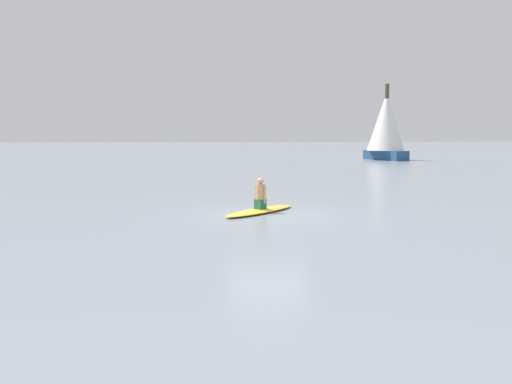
% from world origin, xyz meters
% --- Properties ---
extents(ground_plane, '(400.00, 400.00, 0.00)m').
position_xyz_m(ground_plane, '(0.00, 0.00, 0.00)').
color(ground_plane, gray).
extents(surfboard, '(2.92, 2.94, 0.12)m').
position_xyz_m(surfboard, '(-0.17, 0.50, 0.06)').
color(surfboard, gold).
rests_on(surfboard, ground).
extents(person_paddler, '(0.43, 0.43, 1.01)m').
position_xyz_m(person_paddler, '(-0.17, 0.50, 0.58)').
color(person_paddler, '#26664C').
rests_on(person_paddler, surfboard).
extents(sailboat_far_left, '(4.82, 5.73, 7.84)m').
position_xyz_m(sailboat_far_left, '(17.76, 35.55, 3.69)').
color(sailboat_far_left, navy).
rests_on(sailboat_far_left, ground).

